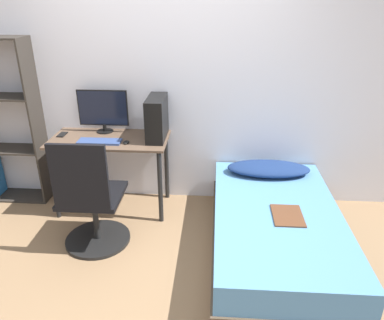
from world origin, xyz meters
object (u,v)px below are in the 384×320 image
(pc_tower, at_px, (157,118))
(keyboard, at_px, (100,141))
(bed, at_px, (275,232))
(monitor, at_px, (103,110))
(office_chair, at_px, (91,207))

(pc_tower, bearing_deg, keyboard, -162.89)
(bed, bearing_deg, keyboard, 161.47)
(bed, xyz_separation_m, monitor, (-1.65, 0.84, 0.79))
(bed, xyz_separation_m, keyboard, (-1.62, 0.54, 0.57))
(office_chair, relative_size, pc_tower, 2.41)
(monitor, height_order, pc_tower, monitor)
(bed, height_order, pc_tower, pc_tower)
(monitor, distance_m, keyboard, 0.37)
(monitor, distance_m, pc_tower, 0.58)
(keyboard, bearing_deg, pc_tower, 17.11)
(office_chair, height_order, keyboard, office_chair)
(office_chair, bearing_deg, monitor, 95.65)
(monitor, bearing_deg, pc_tower, -13.70)
(office_chair, distance_m, monitor, 1.04)
(office_chair, xyz_separation_m, keyboard, (-0.05, 0.55, 0.38))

